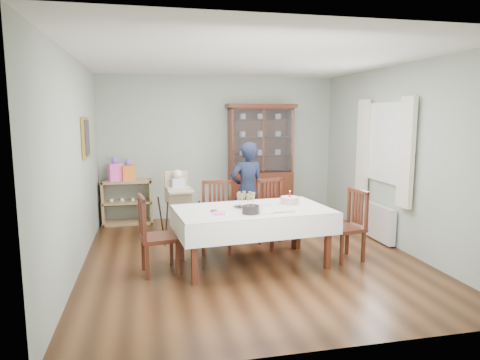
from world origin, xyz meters
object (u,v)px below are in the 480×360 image
object	(u,v)px
chair_end_left	(158,250)
high_chair	(178,212)
chair_far_left	(217,231)
gift_bag_orange	(129,171)
woman	(247,190)
sideboard	(127,202)
champagne_tray	(246,203)
gift_bag_pink	(115,170)
chair_end_right	(346,239)
chair_far_right	(276,226)
china_cabinet	(260,160)
birthday_cake	(290,201)
dining_table	(252,236)

from	to	relation	value
chair_end_left	high_chair	size ratio (longest dim) A/B	0.89
chair_far_left	gift_bag_orange	xyz separation A→B (m)	(-1.29, 1.92, 0.67)
woman	sideboard	bearing A→B (deg)	-43.98
champagne_tray	gift_bag_pink	bearing A→B (deg)	125.91
chair_far_left	chair_end_right	distance (m)	1.83
chair_far_right	champagne_tray	xyz separation A→B (m)	(-0.61, -0.66, 0.52)
china_cabinet	champagne_tray	distance (m)	2.68
woman	birthday_cake	distance (m)	1.18
woman	chair_far_left	bearing A→B (deg)	35.98
birthday_cake	chair_end_right	bearing A→B (deg)	-16.58
china_cabinet	chair_end_left	xyz separation A→B (m)	(-2.02, -2.64, -0.83)
dining_table	gift_bag_pink	xyz separation A→B (m)	(-1.89, 2.59, 0.61)
chair_far_right	birthday_cake	size ratio (longest dim) A/B	3.54
champagne_tray	high_chair	bearing A→B (deg)	120.96
china_cabinet	sideboard	size ratio (longest dim) A/B	2.42
sideboard	chair_end_left	world-z (taller)	chair_end_left
chair_end_right	champagne_tray	bearing A→B (deg)	-107.18
high_chair	birthday_cake	bearing A→B (deg)	-49.54
high_chair	birthday_cake	world-z (taller)	high_chair
gift_bag_orange	china_cabinet	bearing A→B (deg)	-0.04
dining_table	gift_bag_pink	bearing A→B (deg)	126.20
chair_far_left	gift_bag_orange	bearing A→B (deg)	134.61
dining_table	chair_end_right	bearing A→B (deg)	-3.54
chair_end_right	gift_bag_pink	size ratio (longest dim) A/B	2.22
gift_bag_orange	dining_table	bearing A→B (deg)	-57.31
gift_bag_orange	high_chair	bearing A→B (deg)	-56.32
sideboard	chair_end_left	xyz separation A→B (m)	(0.48, -2.66, -0.10)
woman	gift_bag_pink	bearing A→B (deg)	-41.15
chair_far_right	birthday_cake	bearing A→B (deg)	-102.90
gift_bag_pink	chair_far_left	bearing A→B (deg)	-51.57
chair_far_left	woman	bearing A→B (deg)	55.97
gift_bag_pink	chair_end_right	bearing A→B (deg)	-39.88
chair_far_right	gift_bag_orange	world-z (taller)	gift_bag_orange
china_cabinet	chair_far_right	bearing A→B (deg)	-97.78
chair_end_left	gift_bag_orange	size ratio (longest dim) A/B	2.53
chair_far_left	birthday_cake	world-z (taller)	chair_far_left
chair_end_right	woman	size ratio (longest dim) A/B	0.62
china_cabinet	chair_far_left	world-z (taller)	china_cabinet
gift_bag_orange	birthday_cake	bearing A→B (deg)	-47.81
sideboard	chair_far_left	bearing A→B (deg)	-55.46
chair_far_right	chair_end_right	distance (m)	1.11
chair_far_right	china_cabinet	bearing A→B (deg)	67.76
sideboard	high_chair	distance (m)	1.47
chair_end_right	champagne_tray	distance (m)	1.48
sideboard	chair_far_right	xyz separation A→B (m)	(2.25, -1.88, -0.10)
birthday_cake	gift_bag_pink	bearing A→B (deg)	135.05
sideboard	chair_far_left	xyz separation A→B (m)	(1.33, -1.94, -0.10)
chair_end_right	gift_bag_pink	distance (m)	4.22
china_cabinet	high_chair	size ratio (longest dim) A/B	1.94
dining_table	chair_far_left	xyz separation A→B (m)	(-0.37, 0.67, -0.08)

